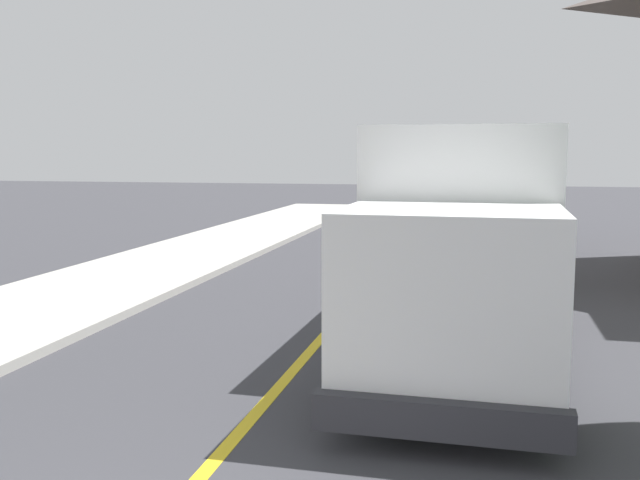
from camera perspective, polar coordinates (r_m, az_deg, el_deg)
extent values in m
cube|color=gold|center=(13.24, 2.04, -5.56)|extent=(0.16, 56.00, 0.01)
cube|color=white|center=(11.12, 11.51, 1.79)|extent=(2.52, 5.06, 2.60)
cube|color=white|center=(7.72, 10.20, -3.81)|extent=(2.33, 2.05, 1.70)
cube|color=#1E2D3D|center=(6.77, 9.74, -2.11)|extent=(2.04, 0.13, 0.75)
cube|color=#2D2D33|center=(6.96, 9.38, -13.83)|extent=(2.40, 0.26, 0.36)
cylinder|color=black|center=(8.15, 17.66, -10.35)|extent=(0.32, 1.01, 1.00)
cylinder|color=black|center=(8.27, 2.78, -9.75)|extent=(0.32, 1.01, 1.00)
cylinder|color=black|center=(12.56, 16.42, -4.22)|extent=(0.32, 1.01, 1.00)
cylinder|color=black|center=(12.64, 6.85, -3.91)|extent=(0.32, 1.01, 1.00)
cube|color=#B7B7BC|center=(17.72, 12.93, -0.41)|extent=(1.90, 4.44, 0.76)
cube|color=#1E2D3D|center=(17.80, 13.00, 1.88)|extent=(1.62, 1.83, 0.64)
cylinder|color=black|center=(16.38, 15.56, -2.26)|extent=(0.23, 0.64, 0.64)
cylinder|color=black|center=(16.41, 10.04, -2.09)|extent=(0.23, 0.64, 0.64)
cylinder|color=black|center=(19.16, 15.35, -0.93)|extent=(0.23, 0.64, 0.64)
cylinder|color=black|center=(19.19, 10.63, -0.79)|extent=(0.23, 0.64, 0.64)
cube|color=black|center=(23.50, 12.97, 1.38)|extent=(1.85, 4.42, 0.76)
cube|color=#1E2D3D|center=(23.59, 13.02, 3.10)|extent=(1.61, 1.82, 0.64)
cylinder|color=black|center=(22.14, 14.96, 0.12)|extent=(0.23, 0.64, 0.64)
cylinder|color=black|center=(22.15, 10.87, 0.24)|extent=(0.23, 0.64, 0.64)
cylinder|color=black|center=(24.94, 14.79, 0.88)|extent=(0.23, 0.64, 0.64)
cylinder|color=black|center=(24.95, 11.17, 0.98)|extent=(0.23, 0.64, 0.64)
cube|color=#2D4793|center=(29.49, 12.15, 2.51)|extent=(1.96, 4.46, 0.76)
cube|color=#1E2D3D|center=(29.60, 12.18, 3.88)|extent=(1.65, 1.86, 0.64)
cylinder|color=black|center=(28.15, 13.81, 1.58)|extent=(0.24, 0.65, 0.64)
cylinder|color=black|center=(28.10, 10.59, 1.66)|extent=(0.24, 0.65, 0.64)
cylinder|color=black|center=(30.95, 13.53, 2.06)|extent=(0.24, 0.65, 0.64)
cylinder|color=black|center=(30.91, 10.60, 2.13)|extent=(0.24, 0.65, 0.64)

